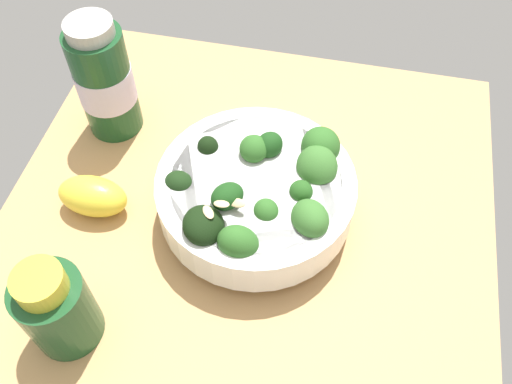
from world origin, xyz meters
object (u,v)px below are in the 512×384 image
bottle_short (57,308)px  bottle_tall (104,81)px  bowl_of_broccoli (259,191)px  lemon_wedge (93,196)px

bottle_short → bottle_tall: bearing=11.2°
bowl_of_broccoli → bottle_tall: 23.96cm
lemon_wedge → bottle_short: (-14.88, -3.09, 2.91)cm
lemon_wedge → bottle_short: bottle_short is taller
bowl_of_broccoli → bottle_tall: bearing=64.9°
bottle_tall → bottle_short: size_ratio=1.40×
bowl_of_broccoli → bottle_tall: size_ratio=1.37×
lemon_wedge → bottle_short: size_ratio=0.71×
lemon_wedge → bottle_short: bearing=-168.3°
bowl_of_broccoli → lemon_wedge: (-3.32, 18.97, -1.99)cm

